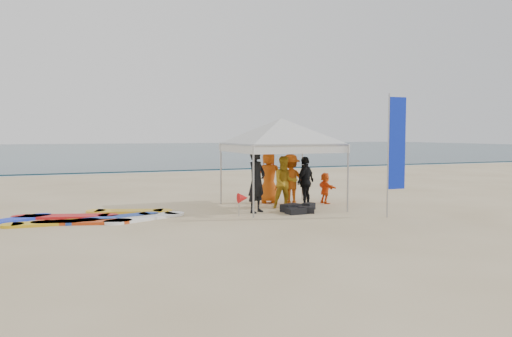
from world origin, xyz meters
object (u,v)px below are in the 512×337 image
object	(u,v)px
person_yellow	(285,182)
person_orange_a	(290,180)
marker_pennant	(243,198)
person_black_a	(257,181)
surfboard_spread	(84,219)
person_black_b	(305,182)
person_seated	(325,188)
person_orange_b	(269,177)
canopy_tent	(281,119)
feather_flag	(396,145)

from	to	relation	value
person_yellow	person_orange_a	size ratio (longest dim) A/B	0.98
person_orange_a	marker_pennant	distance (m)	2.33
person_black_a	surfboard_spread	bearing A→B (deg)	138.43
person_orange_a	person_black_b	xyz separation A→B (m)	(0.37, -0.28, -0.03)
person_black_a	person_orange_a	bearing A→B (deg)	-7.22
person_seated	surfboard_spread	distance (m)	7.39
person_orange_b	person_seated	xyz separation A→B (m)	(1.64, -0.79, -0.35)
person_seated	surfboard_spread	world-z (taller)	person_seated
canopy_tent	person_seated	bearing A→B (deg)	9.81
surfboard_spread	person_orange_b	bearing A→B (deg)	11.85
person_black_a	person_orange_b	world-z (taller)	person_black_a
person_yellow	canopy_tent	xyz separation A→B (m)	(-0.04, 0.21, 1.91)
canopy_tent	surfboard_spread	bearing A→B (deg)	-178.79
person_orange_a	person_orange_b	size ratio (longest dim) A/B	0.95
person_yellow	person_orange_b	bearing A→B (deg)	99.68
marker_pennant	canopy_tent	bearing A→B (deg)	33.42
person_black_b	surfboard_spread	size ratio (longest dim) A/B	0.29
person_seated	feather_flag	size ratio (longest dim) A/B	0.30
person_seated	marker_pennant	distance (m)	3.56
canopy_tent	person_orange_b	bearing A→B (deg)	87.18
person_orange_b	marker_pennant	distance (m)	2.73
person_orange_a	person_orange_b	distance (m)	1.01
person_yellow	feather_flag	xyz separation A→B (m)	(2.13, -2.46, 1.16)
person_yellow	surfboard_spread	distance (m)	5.76
person_orange_b	person_orange_a	bearing A→B (deg)	122.41
marker_pennant	surfboard_spread	xyz separation A→B (m)	(-4.07, 0.94, -0.46)
feather_flag	surfboard_spread	xyz separation A→B (m)	(-7.84, 2.55, -1.91)
person_black_a	feather_flag	bearing A→B (deg)	-67.84
person_yellow	person_black_b	size ratio (longest dim) A/B	1.02
person_black_a	person_black_b	world-z (taller)	person_black_a
marker_pennant	person_yellow	bearing A→B (deg)	27.37
person_black_a	feather_flag	distance (m)	3.94
person_black_b	marker_pennant	world-z (taller)	person_black_b
person_black_b	canopy_tent	xyz separation A→B (m)	(-0.75, 0.15, 1.92)
canopy_tent	surfboard_spread	size ratio (longest dim) A/B	0.76
person_black_b	person_orange_b	size ratio (longest dim) A/B	0.91
person_orange_a	feather_flag	xyz separation A→B (m)	(1.79, -2.80, 1.14)
marker_pennant	person_black_a	bearing A→B (deg)	37.12
person_orange_a	person_black_b	size ratio (longest dim) A/B	1.04
person_black_a	marker_pennant	world-z (taller)	person_black_a
person_orange_a	surfboard_spread	distance (m)	6.11
person_black_b	person_orange_b	xyz separation A→B (m)	(-0.70, 1.24, 0.08)
person_yellow	marker_pennant	world-z (taller)	person_yellow
person_black_b	canopy_tent	distance (m)	2.07
canopy_tent	feather_flag	bearing A→B (deg)	-50.89
person_yellow	person_black_b	world-z (taller)	person_yellow
person_yellow	marker_pennant	distance (m)	1.88
feather_flag	surfboard_spread	bearing A→B (deg)	161.99
person_black_a	person_orange_a	size ratio (longest dim) A/B	1.13
person_black_a	canopy_tent	world-z (taller)	canopy_tent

